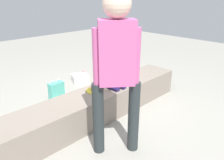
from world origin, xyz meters
The scene contains 10 objects.
ground_plane centered at (0.00, 0.00, 0.00)m, with size 12.00×12.00×0.00m, color #99978C.
concrete_ledge centered at (0.00, 0.00, 0.18)m, with size 2.91×0.47×0.37m, color gray.
child_seated centered at (0.29, 0.02, 0.58)m, with size 0.28×0.32×0.48m.
adult_standing centered at (-0.25, -0.63, 0.95)m, with size 0.39×0.35×1.58m.
cake_plate centered at (0.04, 0.04, 0.39)m, with size 0.22×0.22×0.07m.
gift_bag centered at (-0.09, 0.79, 0.15)m, with size 0.23×0.11×0.34m.
railing_post centered at (1.62, 1.50, 0.39)m, with size 0.36×0.36×1.05m.
party_cup_red centered at (0.83, 1.32, 0.05)m, with size 0.08×0.08×0.10m, color red.
cake_box_white centered at (0.63, 1.16, 0.07)m, with size 0.28×0.29×0.14m, color white.
handbag_black_leather centered at (0.83, 0.73, 0.11)m, with size 0.33×0.12×0.32m.
Camera 1 is at (-1.60, -1.95, 1.54)m, focal length 35.18 mm.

